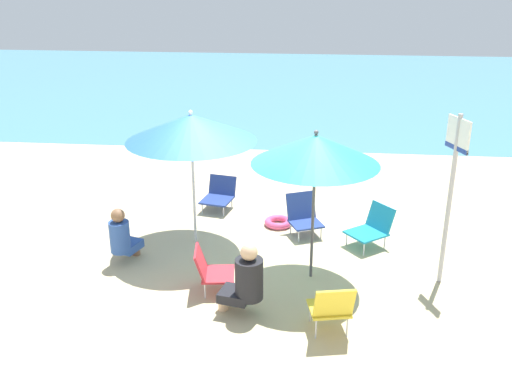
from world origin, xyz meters
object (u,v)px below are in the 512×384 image
(beach_chair_a, at_px, (331,307))
(beach_chair_d, at_px, (219,194))
(umbrella_blue, at_px, (191,128))
(person_a, at_px, (246,280))
(beach_chair_b, at_px, (372,227))
(beach_chair_e, at_px, (303,215))
(umbrella_teal, at_px, (316,150))
(swim_ring, at_px, (278,222))
(beach_chair_c, at_px, (210,269))
(person_b, at_px, (122,237))
(warning_sign, at_px, (453,177))

(beach_chair_a, bearing_deg, beach_chair_d, 15.70)
(umbrella_blue, height_order, person_a, umbrella_blue)
(beach_chair_b, height_order, beach_chair_e, beach_chair_e)
(umbrella_teal, bearing_deg, beach_chair_d, 125.99)
(swim_ring, bearing_deg, beach_chair_c, -109.08)
(beach_chair_a, height_order, beach_chair_e, beach_chair_a)
(beach_chair_a, distance_m, person_b, 3.22)
(beach_chair_d, height_order, swim_ring, beach_chair_d)
(warning_sign, xyz_separation_m, swim_ring, (-2.27, 1.57, -1.42))
(person_b, bearing_deg, swim_ring, -36.18)
(beach_chair_a, xyz_separation_m, person_b, (-2.88, 1.42, 0.04))
(beach_chair_d, distance_m, swim_ring, 1.26)
(beach_chair_a, bearing_deg, beach_chair_b, -27.39)
(person_a, bearing_deg, beach_chair_c, -30.84)
(umbrella_teal, relative_size, swim_ring, 4.54)
(person_a, bearing_deg, swim_ring, -81.92)
(beach_chair_d, xyz_separation_m, person_a, (0.85, -3.24, 0.21))
(beach_chair_e, distance_m, warning_sign, 2.56)
(person_a, bearing_deg, beach_chair_d, -62.41)
(beach_chair_e, bearing_deg, swim_ring, -145.65)
(umbrella_teal, xyz_separation_m, swim_ring, (-0.55, 1.61, -1.74))
(umbrella_blue, relative_size, person_a, 2.17)
(umbrella_blue, xyz_separation_m, umbrella_teal, (1.76, -0.86, -0.00))
(beach_chair_b, distance_m, beach_chair_e, 1.08)
(beach_chair_a, height_order, beach_chair_b, beach_chair_a)
(beach_chair_b, bearing_deg, person_a, 12.36)
(umbrella_teal, distance_m, person_b, 2.99)
(umbrella_teal, distance_m, person_a, 1.84)
(beach_chair_b, relative_size, person_b, 0.90)
(beach_chair_b, xyz_separation_m, beach_chair_c, (-2.18, -1.56, 0.01))
(beach_chair_e, distance_m, person_b, 2.80)
(umbrella_blue, xyz_separation_m, beach_chair_b, (2.66, 0.19, -1.50))
(beach_chair_c, bearing_deg, beach_chair_b, 28.11)
(umbrella_teal, bearing_deg, person_a, -127.44)
(umbrella_blue, distance_m, umbrella_teal, 1.96)
(warning_sign, bearing_deg, beach_chair_a, -158.90)
(umbrella_blue, relative_size, umbrella_teal, 1.00)
(umbrella_teal, xyz_separation_m, beach_chair_e, (-0.14, 1.36, -1.49))
(beach_chair_b, bearing_deg, swim_ring, -59.94)
(umbrella_teal, height_order, warning_sign, warning_sign)
(beach_chair_c, relative_size, person_a, 0.63)
(beach_chair_b, height_order, warning_sign, warning_sign)
(beach_chair_a, bearing_deg, umbrella_teal, -1.62)
(beach_chair_d, xyz_separation_m, person_b, (-1.02, -2.13, 0.15))
(beach_chair_d, relative_size, person_b, 0.80)
(beach_chair_e, bearing_deg, person_a, -38.54)
(beach_chair_a, relative_size, person_a, 0.72)
(person_a, xyz_separation_m, swim_ring, (0.22, 2.62, -0.41))
(beach_chair_c, bearing_deg, umbrella_teal, 14.23)
(beach_chair_a, height_order, person_b, person_b)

